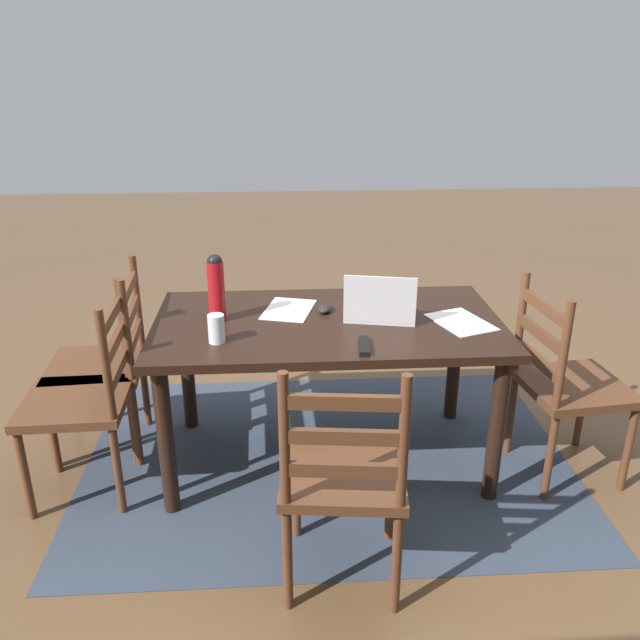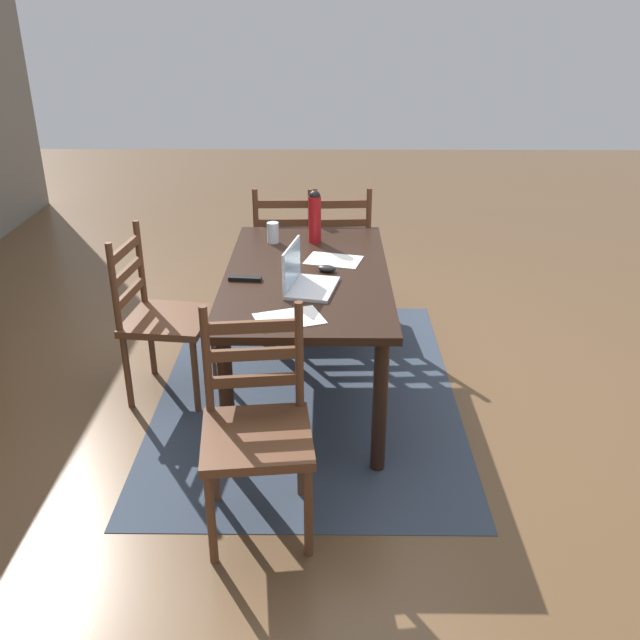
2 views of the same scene
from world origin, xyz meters
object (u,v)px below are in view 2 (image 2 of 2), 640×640
computer_mouse (327,268)px  drinking_glass (273,233)px  chair_left_far (256,430)px  tv_remote (245,278)px  chair_far_head (161,318)px  laptop (303,278)px  water_bottle (315,216)px  dining_table (307,288)px  chair_right_near (337,253)px  chair_right_far (287,253)px

computer_mouse → drinking_glass: bearing=48.7°
chair_left_far → tv_remote: 1.00m
chair_far_head → laptop: laptop is taller
chair_left_far → tv_remote: (0.95, 0.14, 0.28)m
laptop → computer_mouse: 0.27m
water_bottle → chair_left_far: bearing=172.4°
water_bottle → dining_table: bearing=176.1°
drinking_glass → chair_far_head: bearing=129.0°
dining_table → tv_remote: 0.35m
chair_far_head → chair_right_near: 1.45m
laptop → water_bottle: (0.73, -0.04, 0.10)m
drinking_glass → tv_remote: bearing=170.6°
chair_far_head → tv_remote: 0.58m
dining_table → chair_right_near: bearing=-9.3°
water_bottle → laptop: bearing=176.5°
chair_right_near → laptop: (-1.31, 0.19, 0.33)m
chair_left_far → drinking_glass: bearing=1.3°
chair_right_near → laptop: laptop is taller
laptop → drinking_glass: (0.72, 0.20, 0.00)m
dining_table → chair_left_far: bearing=170.6°
water_bottle → drinking_glass: (-0.02, 0.25, -0.10)m
dining_table → water_bottle: bearing=-3.9°
chair_far_head → chair_right_near: (1.07, -0.98, 0.00)m
water_bottle → computer_mouse: (-0.49, -0.07, -0.14)m
dining_table → water_bottle: 0.56m
laptop → water_bottle: water_bottle is taller
water_bottle → computer_mouse: water_bottle is taller
chair_left_far → chair_far_head: 1.25m
chair_left_far → chair_right_near: 2.18m
chair_right_near → tv_remote: chair_right_near is taller
chair_right_far → chair_right_near: 0.35m
dining_table → water_bottle: water_bottle is taller
chair_left_far → chair_far_head: (1.08, 0.63, 0.00)m
chair_far_head → tv_remote: (-0.13, -0.49, 0.28)m
chair_left_far → computer_mouse: size_ratio=9.50×
chair_right_far → tv_remote: bearing=173.3°
laptop → computer_mouse: (0.24, -0.12, -0.04)m
laptop → water_bottle: 0.74m
water_bottle → tv_remote: bearing=150.9°
drinking_glass → computer_mouse: drinking_glass is taller
chair_left_far → chair_far_head: same height
chair_right_near → laptop: bearing=171.9°
drinking_glass → computer_mouse: bearing=-146.2°
chair_right_far → chair_left_far: same height
water_bottle → tv_remote: 0.73m
chair_left_far → laptop: 0.92m
chair_right_far → chair_far_head: same height
computer_mouse → dining_table: bearing=108.0°
chair_far_head → laptop: size_ratio=2.65×
laptop → drinking_glass: 0.75m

